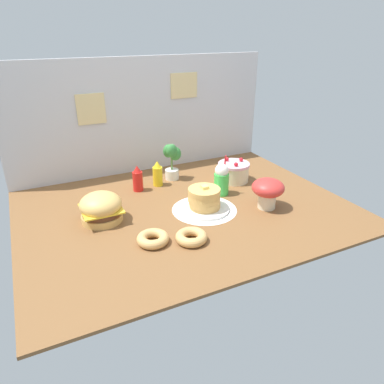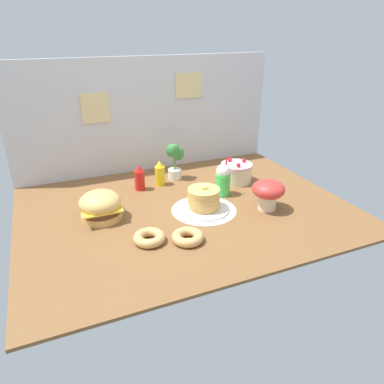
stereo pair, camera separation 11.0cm
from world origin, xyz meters
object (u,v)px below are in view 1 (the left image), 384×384
mustard_bottle (158,174)px  potted_plant (172,160)px  burger (101,208)px  mushroom_stool (268,190)px  pancake_stack (204,200)px  donut_pink_glaze (153,238)px  layer_cake (234,172)px  ketchup_bottle (138,179)px  cream_soda_cup (221,179)px  donut_chocolate (191,237)px

mustard_bottle → potted_plant: (0.16, 0.07, 0.07)m
burger → mushroom_stool: mushroom_stool is taller
mustard_bottle → pancake_stack: bearing=-75.9°
mustard_bottle → mushroom_stool: (0.56, -0.72, 0.04)m
mustard_bottle → donut_pink_glaze: (-0.34, -0.80, -0.07)m
donut_pink_glaze → mushroom_stool: (0.90, 0.08, 0.11)m
layer_cake → ketchup_bottle: ketchup_bottle is taller
donut_pink_glaze → mushroom_stool: mushroom_stool is taller
ketchup_bottle → potted_plant: 0.36m
ketchup_bottle → mustard_bottle: (0.18, 0.03, 0.00)m
mushroom_stool → pancake_stack: bearing=158.8°
ketchup_bottle → mustard_bottle: bearing=9.3°
ketchup_bottle → mustard_bottle: same height
pancake_stack → layer_cake: size_ratio=1.36×
cream_soda_cup → potted_plant: size_ratio=0.98×
ketchup_bottle → donut_chocolate: ketchup_bottle is taller
burger → pancake_stack: burger is taller
layer_cake → cream_soda_cup: 0.30m
donut_pink_glaze → mushroom_stool: size_ratio=0.85×
burger → donut_chocolate: bearing=-49.2°
ketchup_bottle → mushroom_stool: 1.01m
potted_plant → pancake_stack: bearing=-91.9°
layer_cake → ketchup_bottle: 0.81m
burger → mustard_bottle: (0.55, 0.39, 0.00)m
mushroom_stool → ketchup_bottle: bearing=137.0°
mustard_bottle → potted_plant: size_ratio=0.66×
pancake_stack → cream_soda_cup: cream_soda_cup is taller
mustard_bottle → mushroom_stool: mushroom_stool is taller
mustard_bottle → donut_pink_glaze: mustard_bottle is taller
burger → cream_soda_cup: 0.94m
pancake_stack → mustard_bottle: size_ratio=1.70×
ketchup_bottle → cream_soda_cup: size_ratio=0.67×
mustard_bottle → layer_cake: bearing=-17.2°
layer_cake → potted_plant: 0.53m
ketchup_bottle → cream_soda_cup: (0.56, -0.35, 0.03)m
pancake_stack → donut_pink_glaze: (-0.48, -0.25, -0.05)m
donut_chocolate → pancake_stack: bearing=51.7°
donut_chocolate → potted_plant: potted_plant is taller
layer_cake → donut_chocolate: layer_cake is taller
pancake_stack → ketchup_bottle: 0.62m
burger → mustard_bottle: bearing=35.4°
donut_pink_glaze → burger: bearing=117.2°
pancake_stack → donut_chocolate: 0.43m
layer_cake → mustard_bottle: bearing=162.8°
layer_cake → ketchup_bottle: size_ratio=1.25×
ketchup_bottle → mushroom_stool: size_ratio=0.91×
layer_cake → donut_pink_glaze: bearing=-147.1°
cream_soda_cup → donut_pink_glaze: bearing=-149.4°
burger → mustard_bottle: mustard_bottle is taller
pancake_stack → potted_plant: size_ratio=1.11×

